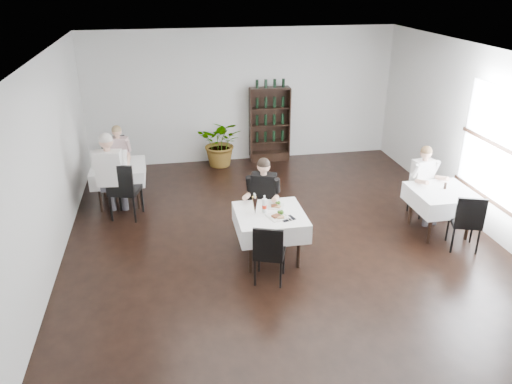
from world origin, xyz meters
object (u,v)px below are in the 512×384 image
(main_table, at_px, (270,222))
(diner_main, at_px, (263,195))
(potted_tree, at_px, (221,143))
(wine_shelf, at_px, (270,125))

(main_table, height_order, diner_main, diner_main)
(potted_tree, relative_size, diner_main, 0.77)
(wine_shelf, distance_m, diner_main, 3.88)
(wine_shelf, bearing_deg, diner_main, -103.53)
(wine_shelf, relative_size, main_table, 1.70)
(wine_shelf, xyz_separation_m, diner_main, (-0.91, -3.77, -0.02))
(wine_shelf, distance_m, main_table, 4.41)
(main_table, distance_m, potted_tree, 4.15)
(wine_shelf, xyz_separation_m, main_table, (-0.90, -4.31, -0.23))
(main_table, bearing_deg, potted_tree, 93.43)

